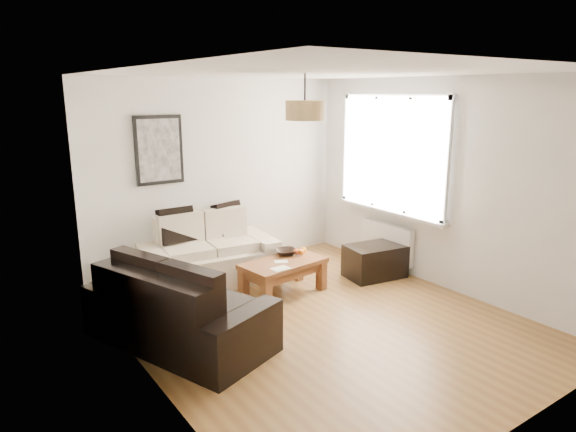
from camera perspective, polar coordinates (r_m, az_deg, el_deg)
floor at (r=5.65m, az=3.57°, el=-11.60°), size 4.50×4.50×0.00m
ceiling at (r=5.11m, az=4.02°, el=15.76°), size 3.80×4.50×0.00m
wall_back at (r=7.09m, az=-7.70°, el=4.57°), size 3.80×0.04×2.60m
wall_front at (r=3.81m, az=25.53°, el=-4.72°), size 3.80×0.04×2.60m
wall_left at (r=4.33m, az=-16.24°, el=-1.78°), size 0.04×4.50×2.60m
wall_right at (r=6.57m, az=16.84°, el=3.37°), size 0.04×4.50×2.60m
window_bay at (r=7.01m, az=11.66°, el=6.78°), size 0.14×1.90×1.60m
radiator at (r=7.23m, az=10.98°, el=-2.87°), size 0.10×0.90×0.52m
poster at (r=6.67m, az=-14.23°, el=7.16°), size 0.62×0.04×0.87m
pendant_shade at (r=5.35m, az=1.89°, el=11.73°), size 0.40×0.40×0.20m
loveseat_cream at (r=6.69m, az=-8.94°, el=-3.79°), size 1.79×1.11×0.84m
sofa_leather at (r=5.15m, az=-12.13°, el=-9.60°), size 1.48×2.06×0.81m
coffee_table at (r=6.27m, az=-0.52°, el=-6.87°), size 1.08×0.68×0.42m
ottoman at (r=6.92m, az=9.70°, el=-4.98°), size 0.83×0.60×0.43m
cushion_left at (r=6.65m, az=-12.36°, el=-1.02°), size 0.46×0.14×0.46m
cushion_right at (r=6.96m, az=-6.71°, el=-0.24°), size 0.45×0.25×0.43m
fruit_bowl at (r=6.44m, az=-0.23°, el=-4.03°), size 0.34×0.34×0.07m
orange_a at (r=6.41m, az=1.48°, el=-4.06°), size 0.09×0.09×0.08m
orange_b at (r=6.49m, az=1.73°, el=-3.82°), size 0.09×0.09×0.08m
orange_c at (r=6.42m, az=0.94°, el=-4.00°), size 0.09×0.09×0.07m
papers at (r=5.93m, az=-0.86°, el=-5.90°), size 0.22×0.15×0.01m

